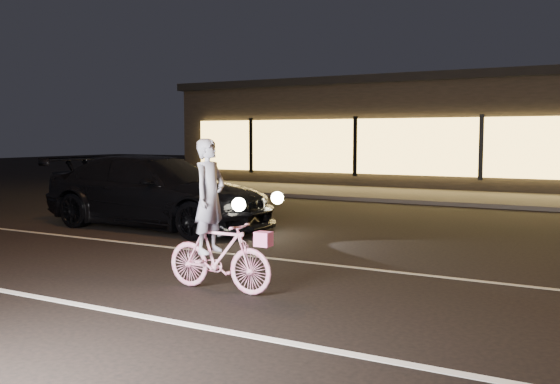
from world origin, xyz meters
The scene contains 7 objects.
ground centered at (0.00, 0.00, 0.00)m, with size 90.00×90.00×0.00m, color black.
lane_stripe_near centered at (0.00, -1.50, 0.00)m, with size 60.00×0.12×0.01m, color silver.
lane_stripe_far centered at (0.00, 2.00, 0.00)m, with size 60.00×0.10×0.01m, color gray.
sidewalk centered at (0.00, 13.00, 0.06)m, with size 30.00×4.00×0.12m, color #383533.
storefront centered at (0.00, 18.97, 2.15)m, with size 25.40×8.42×4.20m.
cyclist centered at (-0.28, -0.16, 0.69)m, with size 1.54×0.53×1.94m.
sedan centered at (-4.55, 3.78, 0.78)m, with size 5.40×2.25×1.55m.
Camera 1 is at (4.23, -6.61, 1.97)m, focal length 40.00 mm.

